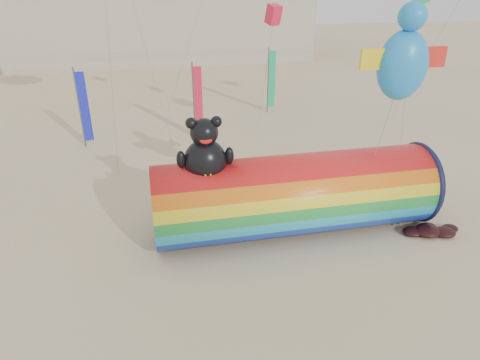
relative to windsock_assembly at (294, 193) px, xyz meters
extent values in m
plane|color=#CCB58C|center=(-2.77, -0.90, -1.85)|extent=(160.00, 160.00, 0.00)
cylinder|color=red|center=(0.01, 0.00, -0.09)|extent=(12.05, 3.51, 3.51)
torus|color=#0F1438|center=(5.92, 0.00, -0.09)|extent=(0.24, 3.68, 3.68)
cylinder|color=black|center=(6.06, 0.00, -0.09)|extent=(0.06, 3.48, 3.48)
ellipsoid|color=black|center=(-3.80, 0.00, 1.81)|extent=(1.72, 1.54, 1.81)
ellipsoid|color=yellow|center=(-3.80, -0.55, 1.71)|extent=(0.88, 0.39, 0.77)
sphere|color=black|center=(-3.80, 0.00, 3.02)|extent=(1.10, 1.10, 1.10)
sphere|color=black|center=(-4.28, 0.00, 3.42)|extent=(0.44, 0.44, 0.44)
sphere|color=black|center=(-3.32, 0.00, 3.42)|extent=(0.44, 0.44, 0.44)
ellipsoid|color=red|center=(-3.80, -0.45, 2.87)|extent=(0.49, 0.18, 0.31)
ellipsoid|color=black|center=(-4.75, -0.10, 2.01)|extent=(0.36, 0.36, 0.72)
ellipsoid|color=black|center=(-2.85, -0.10, 2.01)|extent=(0.36, 0.36, 0.72)
imported|color=#5B6063|center=(4.75, -0.63, -0.97)|extent=(0.70, 0.52, 1.76)
ellipsoid|color=black|center=(5.64, -1.70, -1.65)|extent=(1.17, 0.99, 0.41)
ellipsoid|color=black|center=(6.34, -1.90, -1.68)|extent=(0.99, 0.84, 0.34)
ellipsoid|color=black|center=(5.04, -1.55, -1.69)|extent=(0.91, 0.77, 0.32)
ellipsoid|color=black|center=(5.94, -1.30, -1.71)|extent=(0.78, 0.66, 0.27)
ellipsoid|color=black|center=(6.84, -1.60, -1.72)|extent=(0.73, 0.62, 0.25)
cylinder|color=#59595E|center=(-10.17, 12.59, 0.75)|extent=(0.10, 0.10, 5.20)
cube|color=#1A21C4|center=(-9.86, 12.59, 0.80)|extent=(0.56, 0.06, 4.50)
cylinder|color=#59595E|center=(-2.86, 12.67, 0.75)|extent=(0.10, 0.10, 5.20)
cube|color=red|center=(-2.55, 12.67, 0.80)|extent=(0.56, 0.06, 4.50)
cylinder|color=#59595E|center=(3.69, 17.64, 0.75)|extent=(0.10, 0.10, 5.20)
cube|color=#1AA96C|center=(4.00, 17.64, 0.80)|extent=(0.56, 0.06, 4.50)
ellipsoid|color=#1E84D5|center=(1.79, -3.74, 6.02)|extent=(1.56, 1.22, 2.09)
cube|color=#F11A3C|center=(2.25, 11.77, 6.19)|extent=(0.71, 0.71, 1.14)
camera|label=1|loc=(-5.70, -15.46, 8.54)|focal=32.00mm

